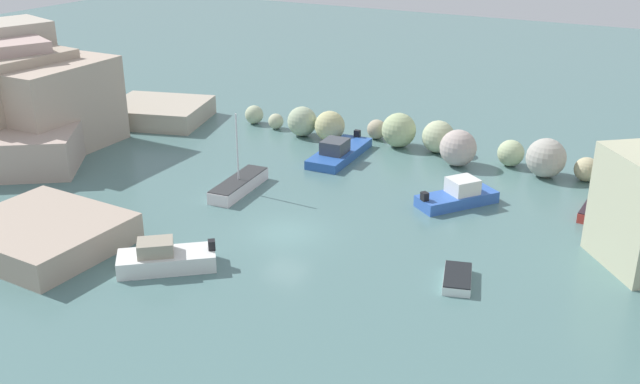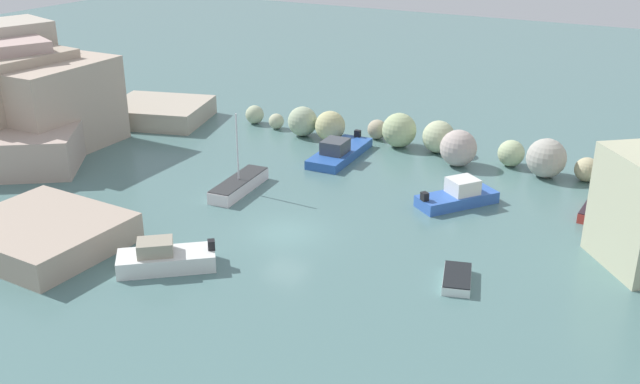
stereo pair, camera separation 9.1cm
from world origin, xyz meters
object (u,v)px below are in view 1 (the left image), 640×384
Objects in this scene: channel_buoy at (323,153)px; moored_boat_4 at (595,210)px; moored_boat_1 at (239,185)px; moored_boat_2 at (457,279)px; moored_boat_3 at (165,258)px; stone_dock at (42,234)px; moored_boat_0 at (339,152)px; moored_boat_5 at (458,196)px.

channel_buoy is 0.18× the size of moored_boat_4.
moored_boat_1 reaches higher than moored_boat_2.
moored_boat_2 is at bearing 163.68° from moored_boat_3.
moored_boat_2 is 12.55m from moored_boat_4.
moored_boat_4 is (20.64, 6.89, -0.11)m from moored_boat_1.
stone_dock is 20.77m from channel_buoy.
channel_buoy is at bearing -148.16° from moored_boat_2.
moored_boat_0 is 9.02m from moored_boat_1.
moored_boat_4 is at bearing -175.11° from moored_boat_3.
moored_boat_0 is at bearing -151.20° from moored_boat_2.
stone_dock is at bearing -51.13° from moored_boat_4.
moored_boat_1 is 1.55× the size of moored_boat_4.
channel_buoy is at bearing -126.36° from moored_boat_3.
moored_boat_2 is 0.85× the size of moored_boat_4.
stone_dock is 21.95m from moored_boat_2.
stone_dock is at bearing -27.82° from moored_boat_1.
moored_boat_1 is at bearing -102.36° from channel_buoy.
moored_boat_1 is at bearing 145.97° from moored_boat_5.
moored_boat_3 reaches higher than stone_dock.
moored_boat_4 is (18.09, 17.24, -0.27)m from moored_boat_3.
moored_boat_3 is (7.37, 1.19, -0.19)m from stone_dock.
stone_dock is 1.17× the size of moored_boat_0.
stone_dock is 31.44m from moored_boat_4.
moored_boat_0 is 1.92× the size of moored_boat_4.
moored_boat_3 is at bearing -43.40° from moored_boat_4.
moored_boat_5 is at bearing 42.15° from stone_dock.
moored_boat_3 is (2.55, -10.36, 0.16)m from moored_boat_1.
moored_boat_0 is 1.36× the size of moored_boat_3.
moored_boat_3 reaches higher than moored_boat_4.
moored_boat_3 is 0.97× the size of moored_boat_5.
moored_boat_1 is at bearing -122.58° from moored_boat_2.
moored_boat_2 is (16.05, -4.79, -0.18)m from moored_boat_1.
stone_dock is 21.51m from moored_boat_0.
moored_boat_5 is at bearing -17.70° from channel_buoy.
moored_boat_0 is (1.01, 0.43, 0.17)m from channel_buoy.
channel_buoy is 18.90m from moored_boat_4.
moored_boat_0 is 17.92m from moored_boat_4.
moored_boat_5 is (12.98, 4.57, 0.15)m from moored_boat_1.
moored_boat_5 reaches higher than moored_boat_4.
moored_boat_3 reaches higher than moored_boat_0.
moored_boat_3 is 18.21m from moored_boat_5.
stone_dock is at bearing -108.55° from channel_buoy.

